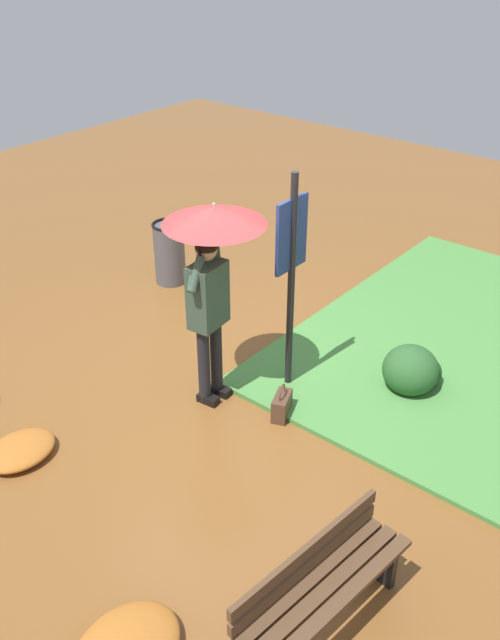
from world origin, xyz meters
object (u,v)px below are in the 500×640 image
object	(u,v)px
info_sign_post	(291,260)
trash_bin	(169,253)
person_with_umbrella	(212,256)
handbag	(282,405)
park_bench	(322,591)

from	to	relation	value
info_sign_post	trash_bin	xyz separation A→B (m)	(0.88, 2.59, -1.03)
person_with_umbrella	handbag	world-z (taller)	person_with_umbrella
person_with_umbrella	park_bench	distance (m)	3.06
trash_bin	info_sign_post	bearing A→B (deg)	-108.76
park_bench	info_sign_post	bearing A→B (deg)	41.36
info_sign_post	handbag	xyz separation A→B (m)	(-0.44, -0.27, -1.32)
info_sign_post	park_bench	world-z (taller)	info_sign_post
info_sign_post	trash_bin	world-z (taller)	info_sign_post
person_with_umbrella	park_bench	size ratio (longest dim) A/B	1.46
person_with_umbrella	info_sign_post	distance (m)	0.76
info_sign_post	handbag	size ratio (longest dim) A/B	6.22
park_bench	trash_bin	world-z (taller)	trash_bin
info_sign_post	park_bench	bearing A→B (deg)	-138.64
trash_bin	handbag	bearing A→B (deg)	-114.85
info_sign_post	handbag	bearing A→B (deg)	-149.06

